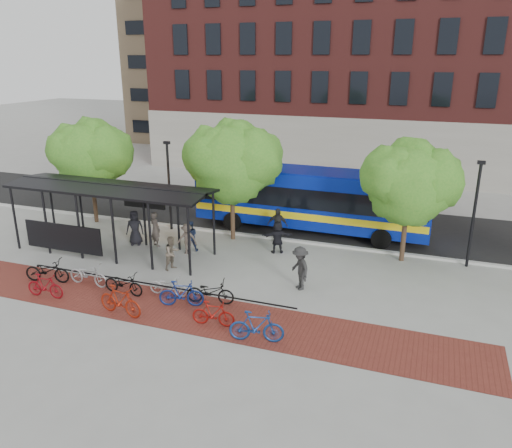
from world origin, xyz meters
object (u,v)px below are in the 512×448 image
(tree_a, at_px, (91,153))
(bike_5, at_px, (120,301))
(bike_1, at_px, (45,286))
(pedestrian_5, at_px, (277,237))
(bike_7, at_px, (181,294))
(bus, at_px, (311,197))
(pedestrian_0, at_px, (135,228))
(bike_0, at_px, (47,270))
(bike_9, at_px, (213,314))
(bike_4, at_px, (123,283))
(pedestrian_4, at_px, (277,225))
(pedestrian_2, at_px, (190,236))
(bike_6, at_px, (168,285))
(bike_11, at_px, (257,327))
(bike_2, at_px, (88,274))
(pedestrian_8, at_px, (172,253))
(bus_shelter, at_px, (108,195))
(pedestrian_3, at_px, (187,239))
(lamp_post_right, at_px, (474,212))
(tree_c, at_px, (411,180))
(lamp_post_left, at_px, (169,183))
(bike_8, at_px, (210,292))
(pedestrian_9, at_px, (300,268))
(pedestrian_1, at_px, (155,229))
(tree_b, at_px, (234,159))

(tree_a, distance_m, bike_5, 12.92)
(bike_1, xyz_separation_m, pedestrian_5, (7.59, 8.06, 0.33))
(bike_7, bearing_deg, pedestrian_5, -32.14)
(bus, relative_size, pedestrian_0, 7.04)
(bike_0, relative_size, bike_9, 1.26)
(bike_1, xyz_separation_m, bike_4, (2.90, 1.36, -0.02))
(bike_0, bearing_deg, pedestrian_4, -54.91)
(bike_0, bearing_deg, pedestrian_2, -48.45)
(bike_6, relative_size, bike_11, 0.87)
(tree_a, xyz_separation_m, bike_2, (5.19, -7.64, -3.72))
(bike_4, height_order, pedestrian_8, pedestrian_8)
(bus_shelter, bearing_deg, pedestrian_3, 14.16)
(tree_a, bearing_deg, lamp_post_right, 0.69)
(bike_0, distance_m, pedestrian_4, 11.61)
(tree_a, relative_size, pedestrian_5, 3.65)
(pedestrian_8, bearing_deg, tree_a, 78.46)
(pedestrian_2, bearing_deg, pedestrian_3, 63.79)
(bike_9, xyz_separation_m, pedestrian_3, (-4.21, 6.09, 0.31))
(tree_c, xyz_separation_m, bike_5, (-9.94, -9.43, -3.45))
(bus_shelter, bearing_deg, pedestrian_5, 18.32)
(tree_c, bearing_deg, lamp_post_left, 178.90)
(tree_a, relative_size, bike_4, 3.30)
(tree_a, height_order, lamp_post_right, tree_a)
(tree_a, bearing_deg, bike_9, -37.23)
(bike_6, height_order, pedestrian_5, pedestrian_5)
(bus_shelter, relative_size, bike_7, 5.79)
(bike_4, xyz_separation_m, pedestrian_8, (0.67, 3.01, 0.32))
(tree_a, height_order, bike_8, tree_a)
(bike_2, distance_m, pedestrian_3, 5.34)
(pedestrian_9, bearing_deg, pedestrian_0, -143.99)
(bike_11, height_order, pedestrian_0, pedestrian_0)
(bike_6, distance_m, pedestrian_8, 2.75)
(bike_8, distance_m, pedestrian_9, 3.99)
(bike_2, relative_size, bike_7, 1.08)
(bus, height_order, pedestrian_1, bus)
(bike_11, xyz_separation_m, pedestrian_4, (-2.32, 9.77, 0.36))
(pedestrian_5, bearing_deg, bike_7, 51.36)
(lamp_post_right, distance_m, bike_2, 17.73)
(tree_a, bearing_deg, pedestrian_0, -30.89)
(tree_a, distance_m, pedestrian_2, 8.64)
(bike_4, distance_m, pedestrian_4, 9.22)
(bike_2, bearing_deg, bike_0, 102.35)
(pedestrian_8, bearing_deg, bike_8, -108.62)
(pedestrian_4, xyz_separation_m, pedestrian_5, (0.47, -1.49, -0.11))
(bike_9, height_order, pedestrian_1, pedestrian_1)
(bike_7, bearing_deg, bike_2, 69.03)
(lamp_post_left, bearing_deg, pedestrian_3, -49.50)
(bike_4, distance_m, pedestrian_2, 5.42)
(tree_b, relative_size, bike_5, 3.22)
(pedestrian_2, bearing_deg, bus, -165.52)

